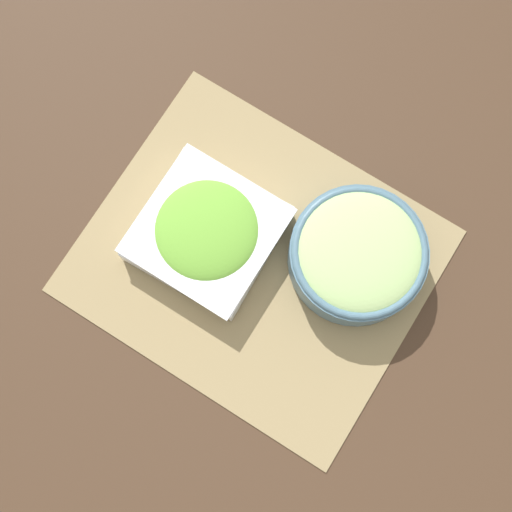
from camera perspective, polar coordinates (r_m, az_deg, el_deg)
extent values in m
plane|color=#422D1E|center=(0.99, 0.00, -0.39)|extent=(3.00, 3.00, 0.00)
cube|color=#937F56|center=(0.99, 0.00, -0.37)|extent=(0.46, 0.38, 0.00)
cylinder|color=slate|center=(0.97, 8.06, -0.01)|extent=(0.18, 0.18, 0.06)
torus|color=slate|center=(0.94, 8.30, 0.33)|extent=(0.18, 0.18, 0.01)
ellipsoid|color=#A8CC7F|center=(0.94, 8.30, 0.33)|extent=(0.17, 0.17, 0.03)
cube|color=white|center=(0.98, -3.89, 1.80)|extent=(0.18, 0.18, 0.04)
cube|color=white|center=(0.96, -3.97, 2.08)|extent=(0.18, 0.18, 0.00)
ellipsoid|color=#6BAD38|center=(0.96, -3.96, 2.05)|extent=(0.14, 0.14, 0.03)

